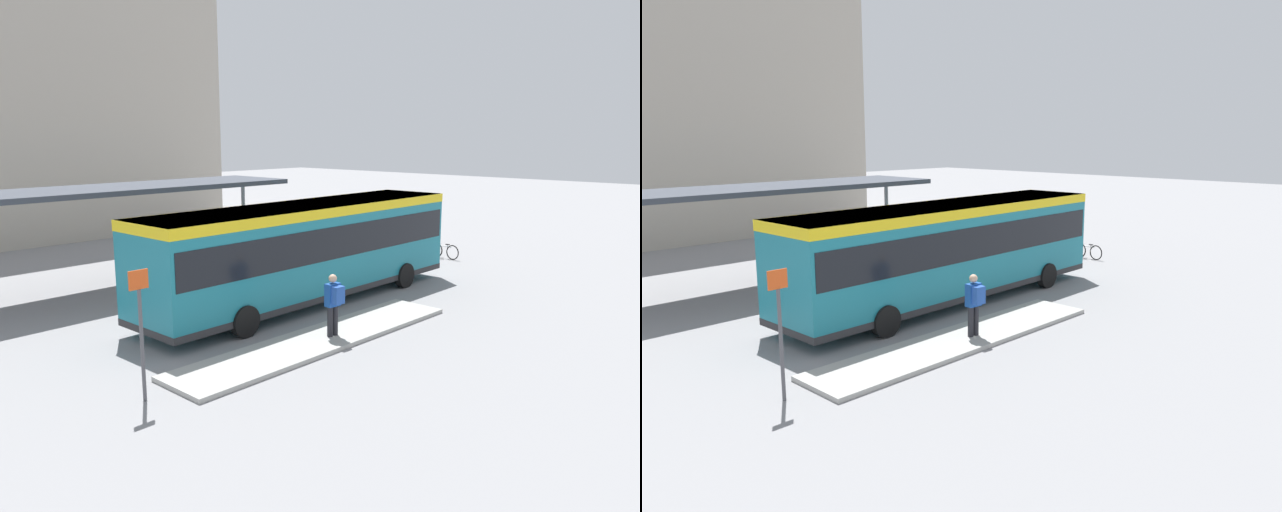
% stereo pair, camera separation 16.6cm
% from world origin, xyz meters
% --- Properties ---
extents(ground_plane, '(120.00, 120.00, 0.00)m').
position_xyz_m(ground_plane, '(0.00, 0.00, 0.00)').
color(ground_plane, gray).
extents(curb_island, '(9.21, 1.80, 0.12)m').
position_xyz_m(curb_island, '(-2.66, -3.09, 0.06)').
color(curb_island, '#9E9E99').
rests_on(curb_island, ground_plane).
extents(city_bus, '(12.38, 2.91, 3.25)m').
position_xyz_m(city_bus, '(0.01, 0.00, 1.90)').
color(city_bus, '#197284').
rests_on(city_bus, ground_plane).
extents(pedestrian_waiting, '(0.43, 0.46, 1.70)m').
position_xyz_m(pedestrian_waiting, '(-2.33, -3.26, 1.10)').
color(pedestrian_waiting, '#232328').
rests_on(pedestrian_waiting, curb_island).
extents(bicycle_white, '(0.48, 1.55, 0.67)m').
position_xyz_m(bicycle_white, '(9.50, 0.69, 0.34)').
color(bicycle_white, black).
rests_on(bicycle_white, ground_plane).
extents(bicycle_black, '(0.48, 1.73, 0.75)m').
position_xyz_m(bicycle_black, '(9.22, 1.53, 0.37)').
color(bicycle_black, black).
rests_on(bicycle_black, ground_plane).
extents(bicycle_blue, '(0.48, 1.73, 0.75)m').
position_xyz_m(bicycle_blue, '(9.17, 2.38, 0.38)').
color(bicycle_blue, black).
rests_on(bicycle_blue, ground_plane).
extents(station_shelter, '(13.04, 3.41, 3.66)m').
position_xyz_m(station_shelter, '(-2.93, 6.32, 3.53)').
color(station_shelter, '#383D47').
rests_on(station_shelter, ground_plane).
extents(platform_sign, '(0.44, 0.08, 2.80)m').
position_xyz_m(platform_sign, '(-7.92, -2.99, 1.56)').
color(platform_sign, '#4C4C51').
rests_on(platform_sign, ground_plane).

